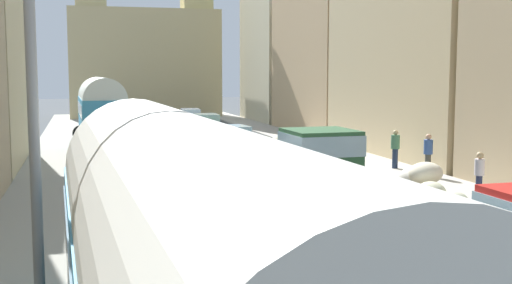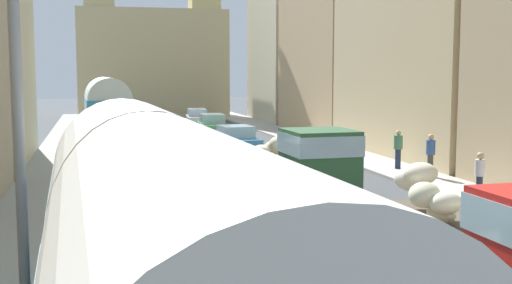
{
  "view_description": "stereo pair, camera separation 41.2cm",
  "coord_description": "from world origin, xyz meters",
  "px_view_note": "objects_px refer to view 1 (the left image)",
  "views": [
    {
      "loc": [
        -5.82,
        -4.29,
        4.35
      ],
      "look_at": [
        0.0,
        17.3,
        1.9
      ],
      "focal_mm": 45.33,
      "sensor_mm": 36.0,
      "label": 1
    },
    {
      "loc": [
        -5.42,
        -4.39,
        4.35
      ],
      "look_at": [
        0.0,
        17.3,
        1.9
      ],
      "focal_mm": 45.33,
      "sensor_mm": 36.0,
      "label": 2
    }
  ],
  "objects_px": {
    "cargo_truck_0": "(508,237)",
    "car_6": "(139,122)",
    "car_0": "(232,141)",
    "pedestrian_2": "(428,153)",
    "car_1": "(206,126)",
    "car_4": "(194,166)",
    "pedestrian_1": "(479,174)",
    "parked_bus_0": "(186,277)",
    "pedestrian_0": "(395,148)",
    "cargo_truck_1": "(304,160)",
    "streetlamp_near": "(55,126)",
    "car_2": "(190,119)",
    "car_5": "(164,147)",
    "parked_bus_1": "(101,108)"
  },
  "relations": [
    {
      "from": "streetlamp_near",
      "to": "car_5",
      "type": "bearing_deg",
      "value": 78.9
    },
    {
      "from": "car_0",
      "to": "car_4",
      "type": "xyz_separation_m",
      "value": [
        -3.45,
        -8.65,
        0.04
      ]
    },
    {
      "from": "parked_bus_1",
      "to": "car_4",
      "type": "relative_size",
      "value": 2.22
    },
    {
      "from": "car_4",
      "to": "pedestrian_1",
      "type": "xyz_separation_m",
      "value": [
        8.41,
        -5.59,
        0.21
      ]
    },
    {
      "from": "parked_bus_0",
      "to": "cargo_truck_1",
      "type": "xyz_separation_m",
      "value": [
        6.3,
        14.12,
        -0.84
      ]
    },
    {
      "from": "car_2",
      "to": "car_6",
      "type": "relative_size",
      "value": 1.15
    },
    {
      "from": "cargo_truck_0",
      "to": "car_6",
      "type": "relative_size",
      "value": 1.99
    },
    {
      "from": "cargo_truck_0",
      "to": "car_0",
      "type": "bearing_deg",
      "value": 90.57
    },
    {
      "from": "cargo_truck_0",
      "to": "car_5",
      "type": "distance_m",
      "value": 20.9
    },
    {
      "from": "car_2",
      "to": "pedestrian_0",
      "type": "relative_size",
      "value": 2.44
    },
    {
      "from": "car_0",
      "to": "pedestrian_2",
      "type": "xyz_separation_m",
      "value": [
        6.03,
        -9.16,
        0.28
      ]
    },
    {
      "from": "cargo_truck_1",
      "to": "car_0",
      "type": "relative_size",
      "value": 1.98
    },
    {
      "from": "pedestrian_2",
      "to": "car_4",
      "type": "bearing_deg",
      "value": 176.94
    },
    {
      "from": "car_6",
      "to": "pedestrian_0",
      "type": "relative_size",
      "value": 2.12
    },
    {
      "from": "car_0",
      "to": "streetlamp_near",
      "type": "relative_size",
      "value": 0.65
    },
    {
      "from": "car_4",
      "to": "car_6",
      "type": "relative_size",
      "value": 0.95
    },
    {
      "from": "cargo_truck_0",
      "to": "pedestrian_1",
      "type": "bearing_deg",
      "value": 59.01
    },
    {
      "from": "pedestrian_0",
      "to": "pedestrian_2",
      "type": "bearing_deg",
      "value": -82.12
    },
    {
      "from": "cargo_truck_1",
      "to": "pedestrian_1",
      "type": "relative_size",
      "value": 4.23
    },
    {
      "from": "pedestrian_1",
      "to": "car_1",
      "type": "bearing_deg",
      "value": 101.25
    },
    {
      "from": "cargo_truck_1",
      "to": "pedestrian_2",
      "type": "bearing_deg",
      "value": 20.39
    },
    {
      "from": "cargo_truck_1",
      "to": "pedestrian_0",
      "type": "bearing_deg",
      "value": 37.84
    },
    {
      "from": "cargo_truck_0",
      "to": "car_4",
      "type": "relative_size",
      "value": 2.1
    },
    {
      "from": "pedestrian_2",
      "to": "streetlamp_near",
      "type": "relative_size",
      "value": 0.32
    },
    {
      "from": "cargo_truck_1",
      "to": "car_0",
      "type": "bearing_deg",
      "value": 89.56
    },
    {
      "from": "car_2",
      "to": "streetlamp_near",
      "type": "xyz_separation_m",
      "value": [
        -8.19,
        -38.02,
        2.77
      ]
    },
    {
      "from": "car_1",
      "to": "car_4",
      "type": "relative_size",
      "value": 1.16
    },
    {
      "from": "car_6",
      "to": "pedestrian_1",
      "type": "relative_size",
      "value": 2.18
    },
    {
      "from": "parked_bus_0",
      "to": "car_4",
      "type": "height_order",
      "value": "parked_bus_0"
    },
    {
      "from": "parked_bus_1",
      "to": "car_5",
      "type": "relative_size",
      "value": 1.91
    },
    {
      "from": "car_0",
      "to": "parked_bus_1",
      "type": "bearing_deg",
      "value": 132.52
    },
    {
      "from": "car_6",
      "to": "pedestrian_0",
      "type": "distance_m",
      "value": 23.6
    },
    {
      "from": "pedestrian_1",
      "to": "car_0",
      "type": "bearing_deg",
      "value": 109.18
    },
    {
      "from": "car_2",
      "to": "parked_bus_0",
      "type": "bearing_deg",
      "value": -99.36
    },
    {
      "from": "cargo_truck_0",
      "to": "car_2",
      "type": "relative_size",
      "value": 1.72
    },
    {
      "from": "cargo_truck_1",
      "to": "streetlamp_near",
      "type": "xyz_separation_m",
      "value": [
        -7.72,
        -11.11,
        2.27
      ]
    },
    {
      "from": "car_0",
      "to": "pedestrian_1",
      "type": "relative_size",
      "value": 2.14
    },
    {
      "from": "car_5",
      "to": "parked_bus_0",
      "type": "bearing_deg",
      "value": -96.4
    },
    {
      "from": "cargo_truck_0",
      "to": "car_6",
      "type": "height_order",
      "value": "cargo_truck_0"
    },
    {
      "from": "car_0",
      "to": "car_6",
      "type": "distance_m",
      "value": 15.22
    },
    {
      "from": "parked_bus_0",
      "to": "pedestrian_0",
      "type": "relative_size",
      "value": 5.33
    },
    {
      "from": "parked_bus_0",
      "to": "pedestrian_1",
      "type": "relative_size",
      "value": 5.49
    },
    {
      "from": "cargo_truck_0",
      "to": "car_0",
      "type": "relative_size",
      "value": 2.03
    },
    {
      "from": "streetlamp_near",
      "to": "car_4",
      "type": "bearing_deg",
      "value": 72.6
    },
    {
      "from": "car_2",
      "to": "car_6",
      "type": "distance_m",
      "value": 3.88
    },
    {
      "from": "car_1",
      "to": "pedestrian_1",
      "type": "xyz_separation_m",
      "value": [
        4.6,
        -23.14,
        0.23
      ]
    },
    {
      "from": "cargo_truck_0",
      "to": "car_0",
      "type": "xyz_separation_m",
      "value": [
        -0.22,
        22.12,
        -0.48
      ]
    },
    {
      "from": "car_0",
      "to": "car_4",
      "type": "relative_size",
      "value": 1.03
    },
    {
      "from": "pedestrian_1",
      "to": "streetlamp_near",
      "type": "relative_size",
      "value": 0.3
    },
    {
      "from": "car_5",
      "to": "pedestrian_2",
      "type": "relative_size",
      "value": 2.3
    }
  ]
}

